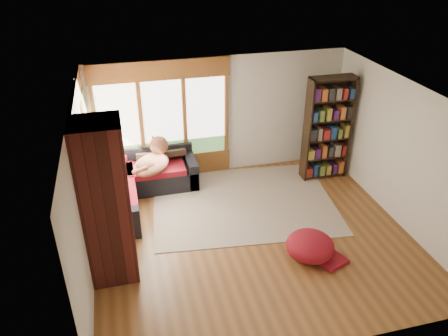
{
  "coord_description": "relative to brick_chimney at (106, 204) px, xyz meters",
  "views": [
    {
      "loc": [
        -2.03,
        -5.95,
        4.85
      ],
      "look_at": [
        -0.31,
        0.88,
        0.95
      ],
      "focal_mm": 35.0,
      "sensor_mm": 36.0,
      "label": 1
    }
  ],
  "objects": [
    {
      "name": "bookshelf",
      "position": [
        4.54,
        2.03,
        -0.17
      ],
      "size": [
        0.97,
        0.32,
        2.26
      ],
      "color": "black",
      "rests_on": "ground"
    },
    {
      "name": "windows_left",
      "position": [
        -0.32,
        1.55,
        0.05
      ],
      "size": [
        0.1,
        2.62,
        1.9
      ],
      "color": "brown",
      "rests_on": "wall_left"
    },
    {
      "name": "ceiling",
      "position": [
        2.4,
        0.35,
        1.3
      ],
      "size": [
        5.5,
        5.5,
        0.0
      ],
      "primitive_type": "plane",
      "color": "white"
    },
    {
      "name": "sectional_sofa",
      "position": [
        0.45,
        2.05,
        -1.0
      ],
      "size": [
        2.2,
        2.2,
        0.8
      ],
      "rotation": [
        0.0,
        0.0,
        -0.04
      ],
      "color": "black",
      "rests_on": "ground"
    },
    {
      "name": "wall_back",
      "position": [
        2.4,
        2.85,
        0.0
      ],
      "size": [
        5.5,
        0.04,
        2.6
      ],
      "primitive_type": "cube",
      "color": "silver",
      "rests_on": "ground"
    },
    {
      "name": "floor",
      "position": [
        2.4,
        0.35,
        -1.3
      ],
      "size": [
        5.5,
        5.5,
        0.0
      ],
      "primitive_type": "plane",
      "color": "brown",
      "rests_on": "ground"
    },
    {
      "name": "wall_left",
      "position": [
        -0.35,
        0.35,
        0.0
      ],
      "size": [
        0.04,
        5.0,
        2.6
      ],
      "primitive_type": "cube",
      "color": "silver",
      "rests_on": "ground"
    },
    {
      "name": "throw_pillows",
      "position": [
        0.48,
        2.2,
        -0.55
      ],
      "size": [
        1.98,
        1.68,
        0.45
      ],
      "color": "#2E2217",
      "rests_on": "sectional_sofa"
    },
    {
      "name": "windows_back",
      "position": [
        1.2,
        2.82,
        0.05
      ],
      "size": [
        2.82,
        0.1,
        1.9
      ],
      "color": "brown",
      "rests_on": "wall_back"
    },
    {
      "name": "brick_chimney",
      "position": [
        0.0,
        0.0,
        0.0
      ],
      "size": [
        0.7,
        0.7,
        2.6
      ],
      "primitive_type": "cube",
      "color": "#471914",
      "rests_on": "ground"
    },
    {
      "name": "wall_right",
      "position": [
        5.15,
        0.35,
        0.0
      ],
      "size": [
        0.04,
        5.0,
        2.6
      ],
      "primitive_type": "cube",
      "color": "silver",
      "rests_on": "ground"
    },
    {
      "name": "roller_blind",
      "position": [
        -0.29,
        2.38,
        0.45
      ],
      "size": [
        0.03,
        0.72,
        0.9
      ],
      "primitive_type": "cube",
      "color": "#6A835C",
      "rests_on": "wall_left"
    },
    {
      "name": "wall_front",
      "position": [
        2.4,
        -2.15,
        0.0
      ],
      "size": [
        5.5,
        0.04,
        2.6
      ],
      "primitive_type": "cube",
      "color": "silver",
      "rests_on": "ground"
    },
    {
      "name": "dog_brindle",
      "position": [
        0.06,
        1.41,
        -0.55
      ],
      "size": [
        0.49,
        0.79,
        0.43
      ],
      "rotation": [
        0.0,
        0.0,
        1.59
      ],
      "color": "#2D2312",
      "rests_on": "sectional_sofa"
    },
    {
      "name": "dog_tan",
      "position": [
        0.89,
        2.25,
        -0.49
      ],
      "size": [
        1.05,
        1.11,
        0.54
      ],
      "rotation": [
        0.0,
        0.0,
        0.93
      ],
      "color": "brown",
      "rests_on": "sectional_sofa"
    },
    {
      "name": "pouf",
      "position": [
        3.15,
        -0.42,
        -1.07
      ],
      "size": [
        0.88,
        0.88,
        0.44
      ],
      "primitive_type": "ellipsoid",
      "rotation": [
        0.0,
        0.0,
        0.1
      ],
      "color": "maroon",
      "rests_on": "area_rug"
    },
    {
      "name": "area_rug",
      "position": [
        2.54,
        1.42,
        -1.29
      ],
      "size": [
        3.83,
        3.09,
        0.01
      ],
      "primitive_type": "cube",
      "rotation": [
        0.0,
        0.0,
        -0.11
      ],
      "color": "beige",
      "rests_on": "ground"
    }
  ]
}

